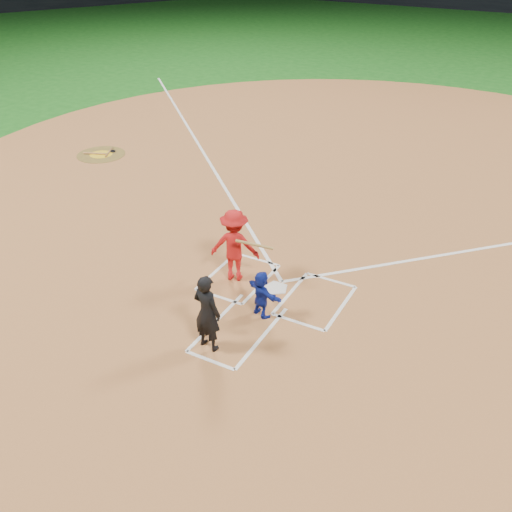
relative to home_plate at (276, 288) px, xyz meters
The scene contains 12 objects.
ground 0.02m from the home_plate, ahead, with size 120.00×120.00×0.00m, color #155416.
home_plate_dirt 6.00m from the home_plate, 90.00° to the left, with size 28.00×28.00×0.01m, color #9B5E32.
home_plate is the anchor object (origin of this frame).
on_deck_circle 10.34m from the home_plate, 153.75° to the left, with size 1.70×1.70×0.01m, color brown.
on_deck_logo 10.34m from the home_plate, 153.75° to the left, with size 0.80×0.80×0.00m, color yellow.
on_deck_bat_a 10.32m from the home_plate, 152.13° to the left, with size 0.06×0.06×0.84m, color brown.
on_deck_bat_b 10.48m from the home_plate, 154.72° to the left, with size 0.06×0.06×0.84m, color #A66E3D.
bat_weight_donut 10.35m from the home_plate, 151.27° to the left, with size 0.19×0.19×0.05m, color black.
catcher 1.18m from the home_plate, 80.26° to the right, with size 0.99×0.31×1.07m, color #122396.
umpire 2.59m from the home_plate, 95.86° to the right, with size 0.60×0.39×1.65m, color black.
chalk_markings 5.29m from the home_plate, 90.00° to the left, with size 28.35×17.32×0.01m.
batter_at_plate 1.36m from the home_plate, behind, with size 1.62×0.98×1.75m.
Camera 1 is at (4.74, -9.69, 7.36)m, focal length 40.00 mm.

